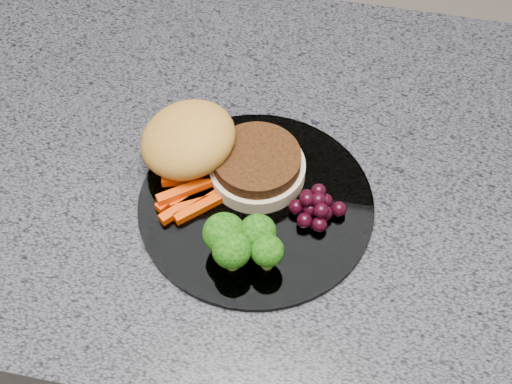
# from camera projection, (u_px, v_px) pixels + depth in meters

# --- Properties ---
(island_cabinet) EXTENTS (1.20, 0.60, 0.86)m
(island_cabinet) POSITION_uv_depth(u_px,v_px,m) (198.00, 320.00, 1.22)
(island_cabinet) COLOR brown
(island_cabinet) RESTS_ON ground
(countertop) EXTENTS (1.20, 0.60, 0.04)m
(countertop) POSITION_uv_depth(u_px,v_px,m) (172.00, 156.00, 0.85)
(countertop) COLOR #4C4B55
(countertop) RESTS_ON island_cabinet
(plate) EXTENTS (0.26, 0.26, 0.01)m
(plate) POSITION_uv_depth(u_px,v_px,m) (256.00, 204.00, 0.79)
(plate) COLOR white
(plate) RESTS_ON countertop
(burger) EXTENTS (0.19, 0.11, 0.06)m
(burger) POSITION_uv_depth(u_px,v_px,m) (213.00, 151.00, 0.79)
(burger) COLOR beige
(burger) RESTS_ON plate
(carrot_sticks) EXTENTS (0.08, 0.08, 0.02)m
(carrot_sticks) POSITION_uv_depth(u_px,v_px,m) (193.00, 193.00, 0.78)
(carrot_sticks) COLOR #E84003
(carrot_sticks) RESTS_ON plate
(broccoli) EXTENTS (0.09, 0.07, 0.05)m
(broccoli) POSITION_uv_depth(u_px,v_px,m) (241.00, 241.00, 0.72)
(broccoli) COLOR olive
(broccoli) RESTS_ON plate
(grape_bunch) EXTENTS (0.06, 0.05, 0.03)m
(grape_bunch) POSITION_uv_depth(u_px,v_px,m) (316.00, 207.00, 0.76)
(grape_bunch) COLOR black
(grape_bunch) RESTS_ON plate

